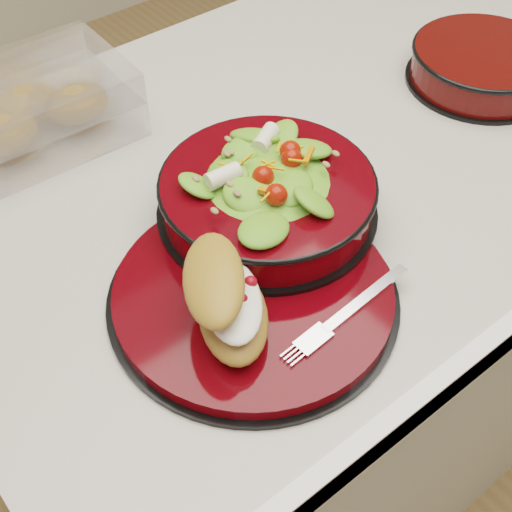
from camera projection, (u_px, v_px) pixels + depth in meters
island_counter at (330, 317)px, 1.32m from camera, size 1.24×0.74×0.90m
dinner_plate at (254, 294)px, 0.76m from camera, size 0.31×0.31×0.02m
salad_bowl at (267, 188)px, 0.81m from camera, size 0.26×0.26×0.11m
croissant at (229, 298)px, 0.70m from camera, size 0.12×0.16×0.08m
fork at (350, 310)px, 0.73m from camera, size 0.16×0.03×0.00m
pastry_box at (37, 108)px, 0.93m from camera, size 0.24×0.18×0.09m
extra_bowl at (483, 64)px, 1.03m from camera, size 0.22×0.22×0.05m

